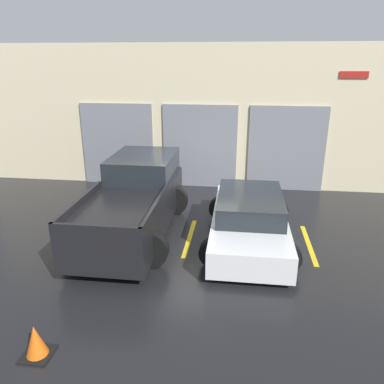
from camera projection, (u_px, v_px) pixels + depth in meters
name	position (u px, v px, depth m)	size (l,w,h in m)	color
ground_plane	(195.00, 218.00, 11.09)	(28.00, 28.00, 0.00)	black
shophouse_building	(206.00, 118.00, 13.34)	(17.29, 0.68, 4.97)	beige
pickup_truck	(134.00, 200.00, 10.00)	(2.53, 5.01, 1.85)	black
sedan_white	(249.00, 219.00, 9.51)	(2.27, 4.34, 1.25)	white
parking_stripe_far_left	(79.00, 231.00, 10.23)	(0.12, 2.20, 0.01)	gold
parking_stripe_left	(190.00, 237.00, 9.86)	(0.12, 2.20, 0.01)	gold
parking_stripe_centre	(309.00, 244.00, 9.50)	(0.12, 2.20, 0.01)	gold
traffic_cone	(36.00, 342.00, 5.87)	(0.47, 0.47, 0.55)	black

